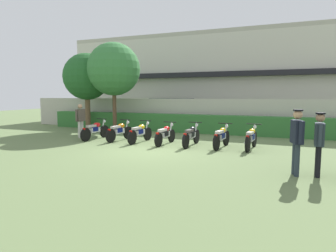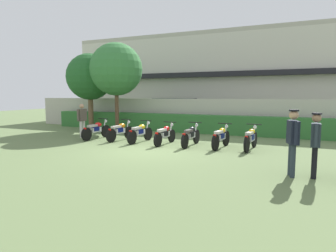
# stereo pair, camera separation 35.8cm
# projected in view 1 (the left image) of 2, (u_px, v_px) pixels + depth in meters

# --- Properties ---
(ground) EXTENTS (60.00, 60.00, 0.00)m
(ground) POSITION_uv_depth(u_px,v_px,m) (149.00, 151.00, 10.92)
(ground) COLOR #607547
(building) EXTENTS (24.52, 6.50, 6.85)m
(building) POSITION_uv_depth(u_px,v_px,m) (222.00, 79.00, 23.88)
(building) COLOR beige
(building) RESTS_ON ground
(compound_wall) EXTENTS (23.30, 0.30, 1.89)m
(compound_wall) POSITION_uv_depth(u_px,v_px,m) (196.00, 115.00, 16.83)
(compound_wall) COLOR #BCB7A8
(compound_wall) RESTS_ON ground
(hedge_row) EXTENTS (18.64, 0.70, 1.02)m
(hedge_row) POSITION_uv_depth(u_px,v_px,m) (192.00, 124.00, 16.23)
(hedge_row) COLOR #337033
(hedge_row) RESTS_ON ground
(parked_car) EXTENTS (4.56, 2.19, 1.89)m
(parked_car) POSITION_uv_depth(u_px,v_px,m) (174.00, 112.00, 19.94)
(parked_car) COLOR black
(parked_car) RESTS_ON ground
(tree_near_inspector) EXTENTS (2.84, 2.84, 4.65)m
(tree_near_inspector) POSITION_uv_depth(u_px,v_px,m) (87.00, 77.00, 17.57)
(tree_near_inspector) COLOR brown
(tree_near_inspector) RESTS_ON ground
(tree_far_side) EXTENTS (3.06, 3.06, 5.13)m
(tree_far_side) POSITION_uv_depth(u_px,v_px,m) (114.00, 69.00, 16.68)
(tree_far_side) COLOR brown
(tree_far_side) RESTS_ON ground
(motorcycle_in_row_0) EXTENTS (0.60, 1.96, 0.96)m
(motorcycle_in_row_0) POSITION_uv_depth(u_px,v_px,m) (95.00, 130.00, 13.79)
(motorcycle_in_row_0) COLOR black
(motorcycle_in_row_0) RESTS_ON ground
(motorcycle_in_row_1) EXTENTS (0.60, 1.88, 0.96)m
(motorcycle_in_row_1) POSITION_uv_depth(u_px,v_px,m) (119.00, 131.00, 13.38)
(motorcycle_in_row_1) COLOR black
(motorcycle_in_row_1) RESTS_ON ground
(motorcycle_in_row_2) EXTENTS (0.60, 1.91, 0.97)m
(motorcycle_in_row_2) POSITION_uv_depth(u_px,v_px,m) (140.00, 132.00, 12.88)
(motorcycle_in_row_2) COLOR black
(motorcycle_in_row_2) RESTS_ON ground
(motorcycle_in_row_3) EXTENTS (0.60, 1.86, 0.95)m
(motorcycle_in_row_3) POSITION_uv_depth(u_px,v_px,m) (165.00, 134.00, 12.36)
(motorcycle_in_row_3) COLOR black
(motorcycle_in_row_3) RESTS_ON ground
(motorcycle_in_row_4) EXTENTS (0.60, 1.96, 0.97)m
(motorcycle_in_row_4) POSITION_uv_depth(u_px,v_px,m) (191.00, 135.00, 12.01)
(motorcycle_in_row_4) COLOR black
(motorcycle_in_row_4) RESTS_ON ground
(motorcycle_in_row_5) EXTENTS (0.60, 1.85, 0.98)m
(motorcycle_in_row_5) POSITION_uv_depth(u_px,v_px,m) (222.00, 137.00, 11.55)
(motorcycle_in_row_5) COLOR black
(motorcycle_in_row_5) RESTS_ON ground
(motorcycle_in_row_6) EXTENTS (0.60, 1.91, 0.98)m
(motorcycle_in_row_6) POSITION_uv_depth(u_px,v_px,m) (251.00, 138.00, 11.23)
(motorcycle_in_row_6) COLOR black
(motorcycle_in_row_6) RESTS_ON ground
(inspector_person) EXTENTS (0.23, 0.68, 1.68)m
(inspector_person) POSITION_uv_depth(u_px,v_px,m) (80.00, 118.00, 14.18)
(inspector_person) COLOR silver
(inspector_person) RESTS_ON ground
(officer_0) EXTENTS (0.33, 0.68, 1.75)m
(officer_0) POSITION_uv_depth(u_px,v_px,m) (297.00, 136.00, 7.56)
(officer_0) COLOR #28333D
(officer_0) RESTS_ON ground
(officer_1) EXTENTS (0.24, 0.67, 1.68)m
(officer_1) POSITION_uv_depth(u_px,v_px,m) (319.00, 139.00, 7.45)
(officer_1) COLOR black
(officer_1) RESTS_ON ground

